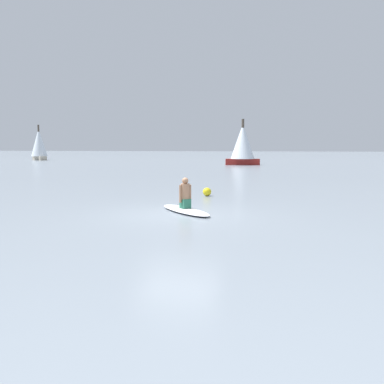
{
  "coord_description": "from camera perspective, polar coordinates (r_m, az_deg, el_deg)",
  "views": [
    {
      "loc": [
        3.57,
        -12.48,
        2.09
      ],
      "look_at": [
        0.27,
        0.73,
        0.64
      ],
      "focal_mm": 39.49,
      "sensor_mm": 36.0,
      "label": 1
    }
  ],
  "objects": [
    {
      "name": "person_paddler",
      "position": [
        13.58,
        -0.92,
        -0.32
      ],
      "size": [
        0.42,
        0.42,
        0.99
      ],
      "rotation": [
        0.0,
        0.0,
        -0.83
      ],
      "color": "#26664C",
      "rests_on": "surfboard"
    },
    {
      "name": "buoy_marker",
      "position": [
        18.12,
        2.04,
        0.02
      ],
      "size": [
        0.36,
        0.36,
        0.36
      ],
      "primitive_type": "sphere",
      "color": "yellow",
      "rests_on": "ground"
    },
    {
      "name": "ground_plane",
      "position": [
        13.15,
        -1.92,
        -3.08
      ],
      "size": [
        400.0,
        400.0,
        0.0
      ],
      "primitive_type": "plane",
      "color": "gray"
    },
    {
      "name": "sailboat_far_left",
      "position": [
        50.39,
        6.86,
        6.55
      ],
      "size": [
        4.15,
        3.27,
        5.38
      ],
      "rotation": [
        0.0,
        0.0,
        0.19
      ],
      "color": "maroon",
      "rests_on": "ground"
    },
    {
      "name": "sailboat_far_right",
      "position": [
        72.77,
        -19.96,
        6.16
      ],
      "size": [
        3.52,
        3.5,
        5.68
      ],
      "rotation": [
        0.0,
        0.0,
        -0.63
      ],
      "color": "#B2A893",
      "rests_on": "ground"
    },
    {
      "name": "surfboard",
      "position": [
        13.65,
        -0.92,
        -2.46
      ],
      "size": [
        2.49,
        2.61,
        0.13
      ],
      "primitive_type": "ellipsoid",
      "rotation": [
        0.0,
        0.0,
        -0.83
      ],
      "color": "white",
      "rests_on": "ground"
    }
  ]
}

